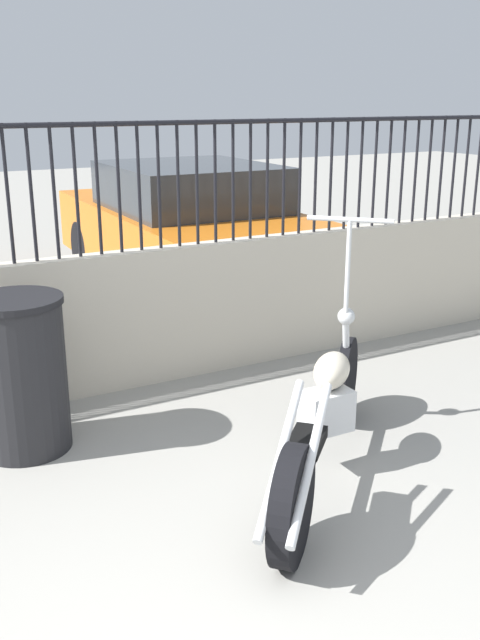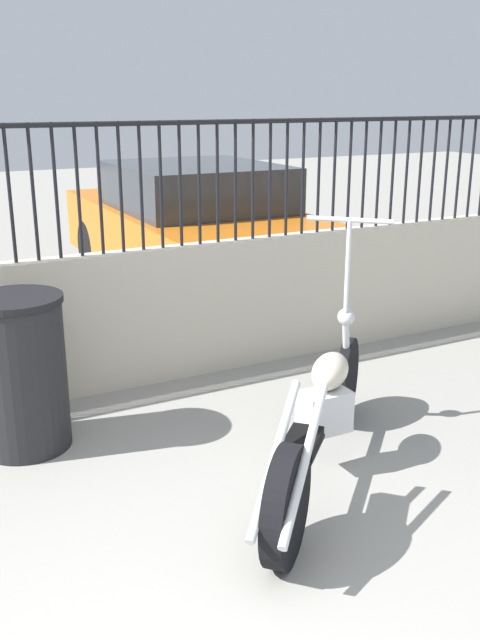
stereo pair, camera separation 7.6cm
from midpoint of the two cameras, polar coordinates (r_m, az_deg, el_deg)
motorcycle_black at (r=3.95m, az=5.98°, el=-8.20°), size 1.69×1.65×1.40m
trash_bin at (r=4.50m, az=-17.63°, el=-4.18°), size 0.57×0.57×0.96m
car_orange at (r=7.93m, az=-4.66°, el=7.43°), size 1.86×3.98×1.40m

